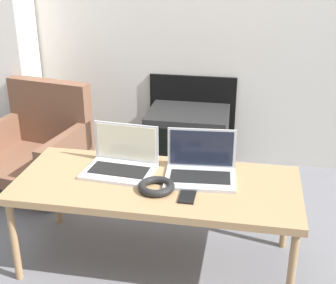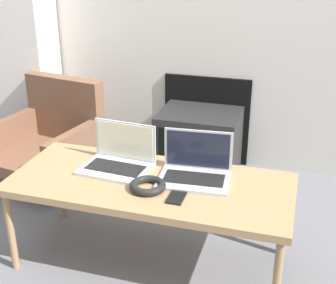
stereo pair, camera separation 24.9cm
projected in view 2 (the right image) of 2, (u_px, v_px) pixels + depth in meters
table at (150, 187)px, 2.27m from camera, size 1.37×0.59×0.47m
laptop_left at (119, 159)px, 2.38m from camera, size 0.36×0.27×0.22m
laptop_right at (195, 169)px, 2.27m from camera, size 0.36×0.27×0.22m
headphones at (148, 186)px, 2.18m from camera, size 0.17×0.17×0.04m
phone at (177, 197)px, 2.11m from camera, size 0.07×0.12×0.01m
tv at (198, 143)px, 3.28m from camera, size 0.55×0.44×0.46m
armchair at (52, 134)px, 3.22m from camera, size 0.71×0.73×0.67m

